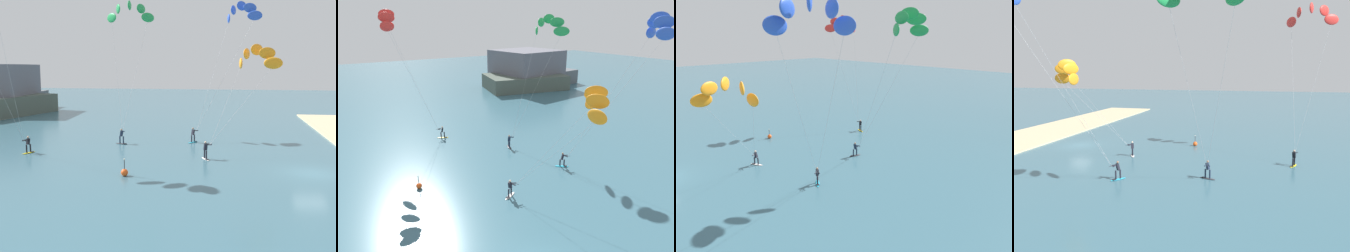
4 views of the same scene
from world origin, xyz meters
TOP-DOWN VIEW (x-y plane):
  - kitesurfer_nearshore at (17.23, 5.75)m, footprint 8.72×7.97m
  - kitesurfer_mid_water at (8.22, 4.28)m, footprint 7.88×7.37m
  - kitesurfer_far_out at (-1.49, 27.07)m, footprint 7.27×5.34m
  - kitesurfer_downwind at (15.28, 18.59)m, footprint 7.48×5.88m
  - marker_buoy at (-3.13, 14.33)m, footprint 0.56×0.56m
  - distant_headland at (35.03, 48.91)m, footprint 26.18×18.44m

SIDE VIEW (x-z plane):
  - marker_buoy at x=-3.13m, z-range -0.39..0.99m
  - distant_headland at x=35.03m, z-range -1.10..7.65m
  - kitesurfer_mid_water at x=8.22m, z-range 3.68..14.20m
  - kitesurfer_nearshore at x=17.23m, z-range 6.18..22.15m
  - kitesurfer_downwind at x=15.28m, z-range 6.21..22.26m
  - kitesurfer_far_out at x=-1.49m, z-range 6.43..22.96m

